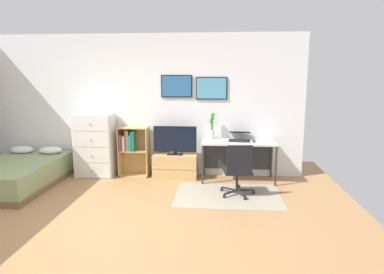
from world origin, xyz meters
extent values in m
plane|color=#A87A4C|center=(0.00, 0.00, 0.00)|extent=(7.20, 7.20, 0.00)
cube|color=white|center=(0.00, 2.43, 1.35)|extent=(6.12, 0.06, 2.70)
cube|color=black|center=(0.65, 2.38, 1.72)|extent=(0.59, 0.02, 0.42)
cube|color=#285B93|center=(0.65, 2.37, 1.72)|extent=(0.55, 0.01, 0.38)
cube|color=black|center=(1.31, 2.38, 1.69)|extent=(0.59, 0.02, 0.42)
cube|color=#4C93B7|center=(1.31, 2.37, 1.69)|extent=(0.55, 0.01, 0.38)
cube|color=#9E937F|center=(1.63, 1.27, 0.00)|extent=(1.70, 1.20, 0.01)
cube|color=brown|center=(-2.06, 1.38, 0.05)|extent=(1.31, 1.94, 0.10)
cube|color=#8C9E6B|center=(-2.06, 1.38, 0.27)|extent=(1.27, 1.90, 0.34)
ellipsoid|color=white|center=(-2.35, 2.10, 0.50)|extent=(0.44, 0.28, 0.14)
ellipsoid|color=white|center=(-1.78, 2.10, 0.50)|extent=(0.44, 0.28, 0.14)
cube|color=white|center=(-0.90, 2.16, 0.61)|extent=(0.73, 0.42, 1.21)
cube|color=silver|center=(-0.90, 1.94, 0.16)|extent=(0.69, 0.01, 0.28)
sphere|color=#A59E8C|center=(-0.90, 1.93, 0.16)|extent=(0.03, 0.03, 0.03)
cube|color=silver|center=(-0.90, 1.94, 0.46)|extent=(0.69, 0.01, 0.28)
sphere|color=#A59E8C|center=(-0.90, 1.93, 0.46)|extent=(0.03, 0.03, 0.03)
cube|color=silver|center=(-0.90, 1.94, 0.76)|extent=(0.69, 0.01, 0.28)
sphere|color=#A59E8C|center=(-0.90, 1.93, 0.76)|extent=(0.03, 0.03, 0.03)
cube|color=silver|center=(-0.90, 1.94, 1.06)|extent=(0.69, 0.01, 0.28)
sphere|color=#A59E8C|center=(-0.90, 1.93, 1.06)|extent=(0.03, 0.03, 0.03)
cube|color=tan|center=(-0.44, 2.22, 0.48)|extent=(0.02, 0.30, 0.95)
cube|color=tan|center=(0.11, 2.22, 0.48)|extent=(0.02, 0.30, 0.95)
cube|color=tan|center=(-0.17, 2.22, 0.01)|extent=(0.56, 0.30, 0.02)
cube|color=tan|center=(-0.17, 2.22, 0.50)|extent=(0.53, 0.30, 0.02)
cube|color=tan|center=(-0.17, 2.22, 0.94)|extent=(0.53, 0.30, 0.02)
cube|color=tan|center=(-0.17, 2.37, 0.48)|extent=(0.56, 0.01, 0.95)
cube|color=red|center=(-0.40, 2.20, 0.66)|extent=(0.04, 0.24, 0.31)
cube|color=#1E519E|center=(-0.37, 2.20, 0.66)|extent=(0.02, 0.24, 0.31)
cube|color=white|center=(-0.33, 2.18, 0.65)|extent=(0.04, 0.20, 0.29)
cube|color=red|center=(-0.29, 2.18, 0.70)|extent=(0.03, 0.20, 0.40)
cube|color=#2D8C4C|center=(-0.25, 2.18, 0.70)|extent=(0.03, 0.21, 0.40)
cube|color=#2D8C4C|center=(-0.22, 2.19, 0.66)|extent=(0.03, 0.22, 0.31)
cube|color=#1E519E|center=(-0.18, 2.17, 0.69)|extent=(0.03, 0.18, 0.37)
cube|color=#2D8C4C|center=(-0.15, 2.19, 0.70)|extent=(0.02, 0.22, 0.39)
cube|color=tan|center=(0.64, 2.17, 0.23)|extent=(0.83, 0.40, 0.45)
cube|color=tan|center=(0.64, 1.97, 0.23)|extent=(0.83, 0.01, 0.02)
cube|color=black|center=(0.64, 2.15, 0.46)|extent=(0.28, 0.16, 0.02)
cube|color=black|center=(0.64, 2.15, 0.50)|extent=(0.06, 0.04, 0.05)
cube|color=black|center=(0.64, 2.15, 0.75)|extent=(0.81, 0.02, 0.48)
cube|color=black|center=(0.64, 2.14, 0.75)|extent=(0.78, 0.01, 0.45)
cube|color=silver|center=(1.83, 2.07, 0.72)|extent=(1.34, 0.60, 0.03)
cube|color=#2D2D30|center=(1.18, 1.80, 0.35)|extent=(0.03, 0.03, 0.71)
cube|color=#2D2D30|center=(2.47, 1.80, 0.35)|extent=(0.03, 0.03, 0.71)
cube|color=#2D2D30|center=(1.18, 2.34, 0.35)|extent=(0.03, 0.03, 0.71)
cube|color=#2D2D30|center=(2.47, 2.34, 0.35)|extent=(0.03, 0.03, 0.71)
cube|color=#2D2D30|center=(1.83, 2.36, 0.39)|extent=(1.28, 0.02, 0.50)
cylinder|color=#232326|center=(2.05, 1.35, 0.03)|extent=(0.05, 0.05, 0.05)
cube|color=#232326|center=(1.91, 1.34, 0.07)|extent=(0.28, 0.06, 0.02)
cylinder|color=#232326|center=(1.82, 1.59, 0.03)|extent=(0.05, 0.05, 0.05)
cube|color=#232326|center=(1.80, 1.46, 0.07)|extent=(0.08, 0.28, 0.02)
cylinder|color=#232326|center=(1.53, 1.45, 0.03)|extent=(0.05, 0.05, 0.05)
cube|color=#232326|center=(1.65, 1.39, 0.07)|extent=(0.26, 0.16, 0.02)
cylinder|color=#232326|center=(1.57, 1.13, 0.03)|extent=(0.05, 0.05, 0.05)
cube|color=#232326|center=(1.67, 1.22, 0.07)|extent=(0.22, 0.21, 0.02)
cylinder|color=#232326|center=(1.89, 1.07, 0.03)|extent=(0.05, 0.05, 0.05)
cube|color=#232326|center=(1.83, 1.19, 0.07)|extent=(0.15, 0.27, 0.02)
cylinder|color=#232326|center=(1.77, 1.32, 0.23)|extent=(0.04, 0.04, 0.30)
cube|color=black|center=(1.77, 1.32, 0.40)|extent=(0.49, 0.49, 0.03)
cube|color=black|center=(1.80, 1.12, 0.64)|extent=(0.40, 0.09, 0.45)
cube|color=black|center=(1.84, 2.11, 0.75)|extent=(0.41, 0.30, 0.01)
cube|color=black|center=(1.84, 2.11, 0.75)|extent=(0.38, 0.27, 0.00)
cube|color=black|center=(1.86, 2.28, 0.87)|extent=(0.41, 0.28, 0.07)
cube|color=black|center=(1.86, 2.27, 0.87)|extent=(0.39, 0.26, 0.06)
ellipsoid|color=#262628|center=(2.09, 2.04, 0.76)|extent=(0.06, 0.10, 0.03)
cylinder|color=silver|center=(1.33, 2.27, 0.82)|extent=(0.09, 0.09, 0.16)
cylinder|color=#3D8438|center=(1.34, 2.27, 0.99)|extent=(0.01, 0.01, 0.41)
sphere|color=#308B2C|center=(1.34, 2.27, 1.20)|extent=(0.07, 0.07, 0.07)
cylinder|color=#3D8438|center=(1.34, 2.28, 0.96)|extent=(0.01, 0.01, 0.34)
sphere|color=#308B2C|center=(1.34, 2.28, 1.13)|extent=(0.07, 0.07, 0.07)
cylinder|color=#3D8438|center=(1.31, 2.27, 0.93)|extent=(0.01, 0.01, 0.29)
sphere|color=#308B2C|center=(1.31, 2.27, 1.08)|extent=(0.07, 0.07, 0.07)
cylinder|color=#3D8438|center=(1.33, 2.26, 0.96)|extent=(0.01, 0.01, 0.35)
sphere|color=#308B2C|center=(1.33, 2.26, 1.14)|extent=(0.07, 0.07, 0.07)
cylinder|color=silver|center=(1.41, 2.04, 0.74)|extent=(0.06, 0.06, 0.01)
cylinder|color=silver|center=(1.41, 2.04, 0.80)|extent=(0.01, 0.01, 0.10)
cone|color=silver|center=(1.41, 2.04, 0.88)|extent=(0.07, 0.07, 0.07)
camera|label=1|loc=(1.48, -3.99, 1.92)|focal=31.45mm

